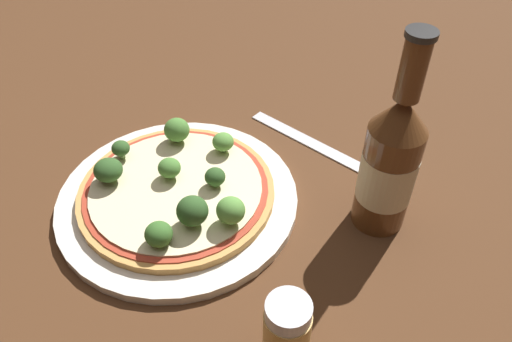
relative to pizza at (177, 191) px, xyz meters
The scene contains 15 objects.
ground_plane 0.03m from the pizza, 109.03° to the left, with size 3.00×3.00×0.00m, color #4C2D19.
plate 0.01m from the pizza, 80.68° to the right, with size 0.29×0.29×0.01m.
pizza is the anchor object (origin of this frame).
broccoli_floret_0 0.09m from the pizza, 20.13° to the left, with size 0.03×0.03×0.03m.
broccoli_floret_1 0.09m from the pizza, 64.24° to the left, with size 0.03×0.03×0.03m.
broccoli_floret_2 0.05m from the pizza, 28.05° to the right, with size 0.02×0.02×0.02m.
broccoli_floret_3 0.09m from the pizza, 69.89° to the right, with size 0.03×0.03×0.03m.
broccoli_floret_4 0.03m from the pizza, 85.82° to the left, with size 0.03×0.03×0.03m.
broccoli_floret_5 0.07m from the pizza, 99.39° to the right, with size 0.03×0.03×0.04m.
broccoli_floret_6 0.09m from the pizza, 114.04° to the left, with size 0.02×0.02×0.02m.
broccoli_floret_7 0.08m from the pizza, 142.14° to the left, with size 0.03×0.03×0.03m.
broccoli_floret_8 0.09m from the pizza, 124.83° to the right, with size 0.03×0.03×0.03m.
beer_bottle 0.25m from the pizza, 36.69° to the right, with size 0.06×0.06×0.24m.
pepper_shaker 0.23m from the pizza, 88.27° to the right, with size 0.04×0.04×0.08m.
fork 0.20m from the pizza, ahead, with size 0.08×0.19×0.00m.
Camera 1 is at (-0.12, -0.43, 0.44)m, focal length 35.00 mm.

